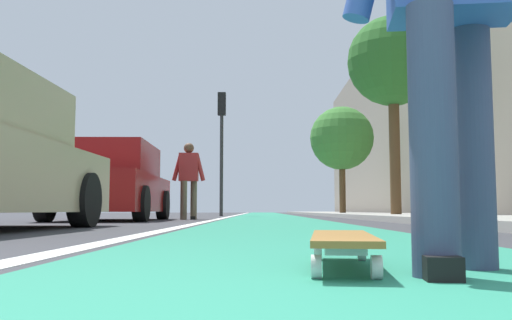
{
  "coord_description": "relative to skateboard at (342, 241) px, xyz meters",
  "views": [
    {
      "loc": [
        -0.44,
        0.25,
        0.2
      ],
      "look_at": [
        8.69,
        0.31,
        1.02
      ],
      "focal_mm": 39.1,
      "sensor_mm": 36.0,
      "label": 1
    }
  ],
  "objects": [
    {
      "name": "street_tree_far",
      "position": [
        20.61,
        -3.06,
        3.02
      ],
      "size": [
        2.58,
        2.58,
        4.42
      ],
      "color": "brown",
      "rests_on": "ground"
    },
    {
      "name": "traffic_light",
      "position": [
        17.43,
        1.62,
        2.9
      ],
      "size": [
        0.33,
        0.28,
        4.33
      ],
      "color": "#2D2D2D",
      "rests_on": "ground"
    },
    {
      "name": "pedestrian_distant",
      "position": [
        10.07,
        1.82,
        0.85
      ],
      "size": [
        0.46,
        0.72,
        1.65
      ],
      "color": "brown",
      "rests_on": "ground"
    },
    {
      "name": "building_facade",
      "position": [
        20.53,
        -6.0,
        4.16
      ],
      "size": [
        40.0,
        1.2,
        8.51
      ],
      "primitive_type": "cube",
      "color": "gray",
      "rests_on": "ground"
    },
    {
      "name": "bike_lane_paint",
      "position": [
        22.53,
        0.03,
        -0.09
      ],
      "size": [
        56.0,
        2.07,
        0.0
      ],
      "primitive_type": "cube",
      "color": "#288466",
      "rests_on": "ground"
    },
    {
      "name": "ground_plane",
      "position": [
        8.53,
        0.03,
        -0.09
      ],
      "size": [
        80.0,
        80.0,
        0.0
      ],
      "primitive_type": "plane",
      "color": "#38383D"
    },
    {
      "name": "street_tree_mid",
      "position": [
        11.8,
        -3.06,
        3.8
      ],
      "size": [
        2.26,
        2.26,
        5.07
      ],
      "color": "brown",
      "rests_on": "ground"
    },
    {
      "name": "parked_car_mid",
      "position": [
        8.9,
        3.19,
        0.61
      ],
      "size": [
        4.09,
        1.95,
        1.47
      ],
      "color": "maroon",
      "rests_on": "ground"
    },
    {
      "name": "skateboard",
      "position": [
        0.0,
        0.0,
        0.0
      ],
      "size": [
        0.86,
        0.29,
        0.11
      ],
      "color": "white",
      "rests_on": "ground"
    },
    {
      "name": "sidewalk_curb",
      "position": [
        16.53,
        -3.46,
        -0.04
      ],
      "size": [
        52.0,
        3.2,
        0.1
      ],
      "primitive_type": "cube",
      "color": "#9E9B93",
      "rests_on": "ground"
    },
    {
      "name": "lane_stripe_white",
      "position": [
        18.53,
        1.22,
        -0.09
      ],
      "size": [
        52.0,
        0.16,
        0.01
      ],
      "primitive_type": "cube",
      "color": "silver",
      "rests_on": "ground"
    }
  ]
}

